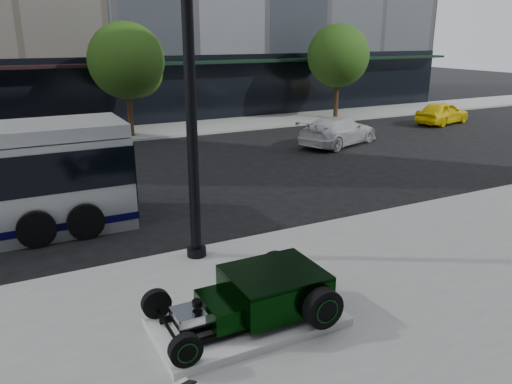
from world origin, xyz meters
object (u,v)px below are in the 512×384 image
hot_rod (264,292)px  yellow_taxi (442,113)px  white_sedan (338,131)px  lamppost (190,93)px

hot_rod → yellow_taxi: yellow_taxi is taller
hot_rod → white_sedan: 16.39m
white_sedan → lamppost: bearing=110.6°
yellow_taxi → hot_rod: bearing=112.9°
hot_rod → lamppost: bearing=91.5°
hot_rod → lamppost: size_ratio=0.39×
white_sedan → yellow_taxi: (9.13, 2.01, -0.01)m
hot_rod → lamppost: 4.60m
hot_rod → yellow_taxi: size_ratio=0.81×
lamppost → white_sedan: bearing=40.1°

